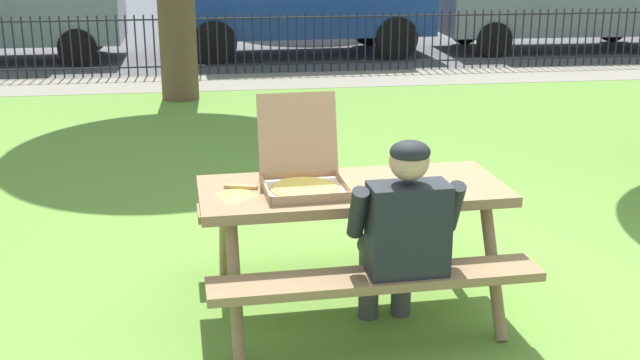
% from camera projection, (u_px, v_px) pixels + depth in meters
% --- Properties ---
extents(ground, '(28.00, 12.09, 0.02)m').
position_uv_depth(ground, '(380.00, 186.00, 7.24)').
color(ground, olive).
extents(cobblestone_walkway, '(28.00, 1.40, 0.01)m').
position_uv_depth(cobblestone_walkway, '(307.00, 80.00, 12.28)').
color(cobblestone_walkway, gray).
extents(street_asphalt, '(28.00, 6.19, 0.01)m').
position_uv_depth(street_asphalt, '(283.00, 46.00, 15.87)').
color(street_asphalt, '#515154').
extents(picnic_table_foreground, '(1.86, 1.55, 0.79)m').
position_uv_depth(picnic_table_foreground, '(352.00, 214.00, 4.75)').
color(picnic_table_foreground, olive).
rests_on(picnic_table_foreground, ground).
extents(pizza_box_open, '(0.50, 0.57, 0.52)m').
position_uv_depth(pizza_box_open, '(303.00, 171.00, 4.65)').
color(pizza_box_open, tan).
rests_on(pizza_box_open, picnic_table_foreground).
extents(pizza_slice_on_table, '(0.25, 0.30, 0.02)m').
position_uv_depth(pizza_slice_on_table, '(237.00, 193.00, 4.55)').
color(pizza_slice_on_table, '#EACE4F').
rests_on(pizza_slice_on_table, picnic_table_foreground).
extents(adult_at_table, '(0.62, 0.60, 1.19)m').
position_uv_depth(adult_at_table, '(402.00, 232.00, 4.29)').
color(adult_at_table, '#3D3D3D').
rests_on(adult_at_table, ground).
extents(iron_fence_streetside, '(19.39, 0.03, 0.96)m').
position_uv_depth(iron_fence_streetside, '(301.00, 42.00, 12.80)').
color(iron_fence_streetside, black).
rests_on(iron_fence_streetside, ground).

